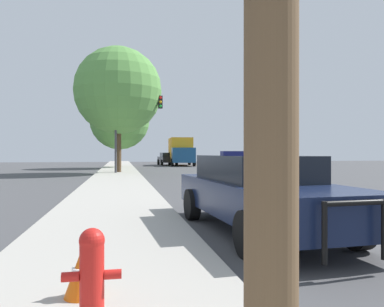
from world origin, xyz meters
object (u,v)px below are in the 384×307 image
(tree_sidewalk_far, at_px, (120,120))
(traffic_cone, at_px, (82,273))
(car_background_distant, at_px, (167,159))
(tree_sidewalk_mid, at_px, (118,91))
(fire_hydrant, at_px, (92,272))
(traffic_light, at_px, (134,117))
(box_truck, at_px, (181,151))
(police_car, at_px, (258,191))

(tree_sidewalk_far, xyz_separation_m, traffic_cone, (-0.31, -33.24, -4.35))
(car_background_distant, xyz_separation_m, tree_sidewalk_mid, (-5.79, -17.76, 5.22))
(fire_hydrant, relative_size, traffic_light, 0.14)
(traffic_light, distance_m, car_background_distant, 19.65)
(car_background_distant, bearing_deg, traffic_cone, -100.84)
(fire_hydrant, distance_m, tree_sidewalk_far, 34.11)
(fire_hydrant, height_order, traffic_light, traffic_light)
(traffic_light, height_order, box_truck, traffic_light)
(traffic_light, distance_m, tree_sidewalk_mid, 2.49)
(fire_hydrant, relative_size, box_truck, 0.10)
(car_background_distant, bearing_deg, tree_sidewalk_mid, -110.68)
(fire_hydrant, bearing_deg, traffic_light, 87.17)
(traffic_light, bearing_deg, tree_sidewalk_far, 95.39)
(traffic_light, bearing_deg, fire_hydrant, -92.83)
(traffic_light, relative_size, car_background_distant, 1.24)
(tree_sidewalk_far, bearing_deg, traffic_cone, -90.53)
(tree_sidewalk_mid, xyz_separation_m, tree_sidewalk_far, (0.09, 9.44, -1.30))
(traffic_cone, bearing_deg, traffic_light, 86.74)
(tree_sidewalk_mid, distance_m, traffic_cone, 24.47)
(police_car, xyz_separation_m, car_background_distant, (2.97, 38.42, 0.01))
(car_background_distant, relative_size, tree_sidewalk_far, 0.61)
(police_car, relative_size, traffic_cone, 11.79)
(fire_hydrant, relative_size, tree_sidewalk_far, 0.11)
(fire_hydrant, bearing_deg, police_car, 52.35)
(traffic_light, height_order, traffic_cone, traffic_light)
(car_background_distant, bearing_deg, police_car, -97.04)
(fire_hydrant, height_order, car_background_distant, car_background_distant)
(police_car, height_order, tree_sidewalk_mid, tree_sidewalk_mid)
(tree_sidewalk_far, relative_size, traffic_cone, 16.03)
(tree_sidewalk_mid, distance_m, tree_sidewalk_far, 9.53)
(fire_hydrant, distance_m, tree_sidewalk_mid, 25.02)
(car_background_distant, bearing_deg, tree_sidewalk_far, -127.01)
(traffic_light, height_order, tree_sidewalk_far, tree_sidewalk_far)
(police_car, height_order, traffic_cone, police_car)
(traffic_light, xyz_separation_m, tree_sidewalk_far, (-0.99, 10.48, 0.68))
(tree_sidewalk_far, bearing_deg, tree_sidewalk_mid, -90.57)
(police_car, height_order, tree_sidewalk_far, tree_sidewalk_far)
(fire_hydrant, distance_m, traffic_light, 23.66)
(traffic_cone, bearing_deg, tree_sidewalk_mid, 89.48)
(police_car, relative_size, tree_sidewalk_mid, 0.61)
(traffic_light, relative_size, tree_sidewalk_far, 0.75)
(police_car, bearing_deg, tree_sidewalk_mid, -86.05)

